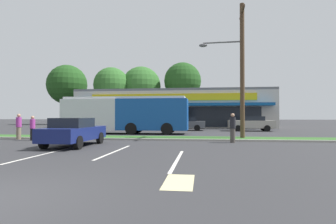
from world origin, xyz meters
The scene contains 21 objects.
grass_median centered at (0.00, 14.00, 0.06)m, with size 56.00×2.20×0.12m, color #2D5B23.
curb_lip centered at (0.00, 12.78, 0.06)m, with size 56.00×0.24×0.12m, color #99968C.
parking_stripe_0 centered at (-2.32, 5.90, 0.00)m, with size 0.12×4.80×0.01m, color silver.
parking_stripe_1 centered at (0.31, 7.06, 0.00)m, with size 0.12×4.80×0.01m, color silver.
parking_stripe_2 centered at (3.24, 5.20, 0.00)m, with size 0.12×4.80×0.01m, color silver.
lot_arrow centered at (3.58, 1.95, 0.00)m, with size 0.70×1.60×0.01m, color beige.
storefront_building centered at (0.27, 35.30, 2.58)m, with size 26.40×11.95×5.15m.
tree_far_left centered at (-20.91, 43.73, 7.43)m, with size 7.36×7.36×11.12m.
tree_left centered at (-12.30, 43.58, 7.20)m, with size 6.47×6.47×10.45m.
tree_mid_left centered at (-7.23, 45.81, 7.18)m, with size 7.37×7.37×10.88m.
tree_mid centered at (0.60, 45.27, 7.95)m, with size 6.76×6.76×11.35m.
utility_pole centered at (6.65, 14.15, 4.90)m, with size 3.03×2.40×9.12m.
city_bus centered at (-2.64, 19.11, 1.76)m, with size 11.13×2.68×3.25m.
bus_stop_bench centered at (-4.99, 12.20, 0.50)m, with size 1.60×0.45×0.95m.
car_0 centered at (-2.50, 8.99, 0.76)m, with size 1.94×4.43×1.47m.
car_1 centered at (-10.30, 24.99, 0.78)m, with size 4.56×1.91×1.52m.
car_2 centered at (9.24, 24.82, 0.80)m, with size 4.59×2.00×1.54m.
car_4 centered at (2.28, 25.18, 0.75)m, with size 4.46×1.90×1.44m.
pedestrian_near_bench centered at (-6.69, 11.80, 0.79)m, with size 0.32×0.32×1.58m.
pedestrian_by_pole centered at (-8.07, 12.39, 0.86)m, with size 0.35×0.35×1.72m.
pedestrian_mid centered at (5.91, 11.83, 0.87)m, with size 0.35×0.35×1.73m.
Camera 1 is at (4.12, -4.55, 1.57)m, focal length 29.24 mm.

